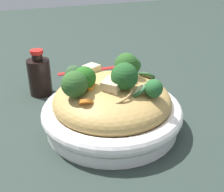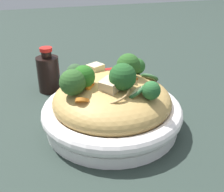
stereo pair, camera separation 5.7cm
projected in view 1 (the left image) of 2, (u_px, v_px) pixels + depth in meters
ground_plane at (112, 126)px, 0.60m from camera, size 3.00×3.00×0.00m
serving_bowl at (112, 114)px, 0.59m from camera, size 0.29×0.29×0.06m
noodle_heap at (112, 100)px, 0.57m from camera, size 0.24×0.24×0.09m
broccoli_florets at (108, 76)px, 0.54m from camera, size 0.17×0.21×0.07m
carrot_coins at (101, 82)px, 0.56m from camera, size 0.15×0.15×0.03m
zucchini_slices at (123, 81)px, 0.57m from camera, size 0.17×0.19×0.04m
chicken_chunks at (108, 78)px, 0.56m from camera, size 0.16×0.08×0.04m
soy_sauce_bottle at (40, 76)px, 0.72m from camera, size 0.06×0.06×0.12m
chopsticks_pair at (92, 70)px, 0.88m from camera, size 0.03×0.22×0.01m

